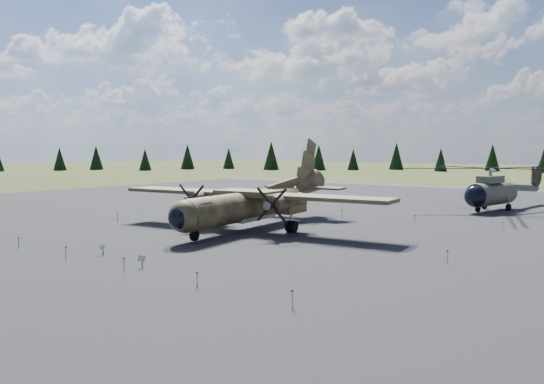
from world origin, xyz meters
The scene contains 8 objects.
ground centered at (0.00, 0.00, 0.00)m, with size 500.00×500.00×0.00m, color #4D5A28.
apron centered at (0.00, 10.00, 0.00)m, with size 120.00×120.00×0.04m, color #535457.
transport_plane centered at (-2.77, 4.72, 2.54)m, with size 26.92×24.35×8.86m.
helicopter_near centered at (10.95, 32.22, 3.64)m, with size 23.78×25.30×5.13m.
info_placard_left centered at (-3.15, -11.29, 0.47)m, with size 0.46×0.22×0.70m.
info_placard_right centered at (2.10, -12.26, 0.50)m, with size 0.52×0.32×0.76m.
barrier_fence centered at (-0.46, -0.08, 0.51)m, with size 33.12×29.62×0.85m.
treeline centered at (-0.31, -7.21, 4.79)m, with size 327.47×323.11×10.97m.
Camera 1 is at (27.30, -32.82, 7.12)m, focal length 35.00 mm.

